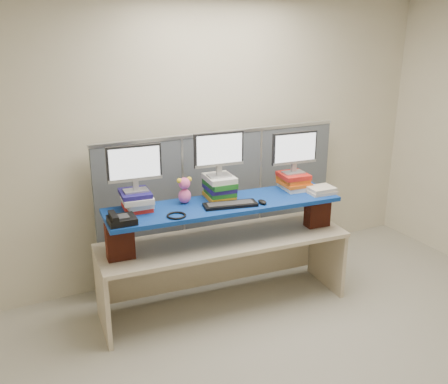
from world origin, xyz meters
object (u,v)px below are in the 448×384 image
blue_board (224,205)px  keyboard (230,205)px  monitor_left (134,165)px  desk_phone (121,219)px  desk (224,252)px  monitor_center (219,152)px  monitor_right (295,150)px

blue_board → keyboard: keyboard is taller
monitor_left → desk_phone: 0.48m
desk → monitor_center: (0.01, 0.12, 0.92)m
blue_board → keyboard: (0.01, -0.10, 0.03)m
monitor_center → desk_phone: monitor_center is taller
blue_board → monitor_center: 0.47m
desk → monitor_right: (0.76, 0.06, 0.86)m
monitor_right → keyboard: bearing=-163.6°
monitor_right → desk: bearing=-171.1°
desk → keyboard: bearing=-79.2°
desk → blue_board: (0.00, 0.00, 0.46)m
keyboard → desk_phone: (-0.95, 0.04, 0.02)m
blue_board → monitor_center: monitor_center is taller
blue_board → monitor_left: (-0.73, 0.18, 0.41)m
monitor_center → desk_phone: size_ratio=2.05×
monitor_right → keyboard: 0.85m
desk → blue_board: blue_board is taller
desk → monitor_left: size_ratio=5.07×
blue_board → monitor_right: (0.76, 0.06, 0.40)m
monitor_left → monitor_right: (1.50, -0.12, -0.01)m
monitor_left → monitor_right: bearing=0.0°
monitor_right → desk_phone: monitor_right is taller
blue_board → keyboard: 0.11m
monitor_left → desk_phone: (-0.21, -0.24, -0.35)m
desk → monitor_center: monitor_center is taller
blue_board → desk: bearing=-175.4°
monitor_right → keyboard: monitor_right is taller
blue_board → monitor_left: bearing=171.0°
desk → monitor_right: size_ratio=5.07×
monitor_center → monitor_right: 0.76m
monitor_left → desk_phone: size_ratio=2.05×
keyboard → monitor_right: bearing=23.5°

